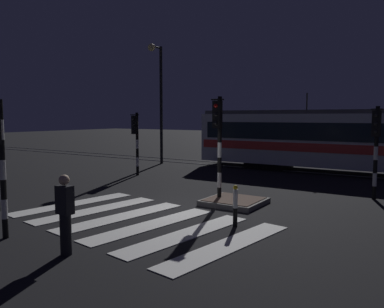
# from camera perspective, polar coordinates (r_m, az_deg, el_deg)

# --- Properties ---
(ground_plane) EXTENTS (120.00, 120.00, 0.00)m
(ground_plane) POSITION_cam_1_polar(r_m,az_deg,el_deg) (12.32, -3.39, -8.16)
(ground_plane) COLOR black
(rail_near) EXTENTS (80.00, 0.12, 0.03)m
(rail_near) POSITION_cam_1_polar(r_m,az_deg,el_deg) (21.52, 13.33, -2.37)
(rail_near) COLOR #59595E
(rail_near) RESTS_ON ground
(rail_far) EXTENTS (80.00, 0.12, 0.03)m
(rail_far) POSITION_cam_1_polar(r_m,az_deg,el_deg) (22.86, 14.53, -1.94)
(rail_far) COLOR #59595E
(rail_far) RESTS_ON ground
(crosswalk_zebra) EXTENTS (7.60, 5.30, 0.02)m
(crosswalk_zebra) POSITION_cam_1_polar(r_m,az_deg,el_deg) (11.15, -8.15, -9.62)
(crosswalk_zebra) COLOR silver
(crosswalk_zebra) RESTS_ON ground
(traffic_island) EXTENTS (1.85, 1.78, 0.18)m
(traffic_island) POSITION_cam_1_polar(r_m,az_deg,el_deg) (13.15, 6.21, -6.91)
(traffic_island) COLOR slate
(traffic_island) RESTS_ON ground
(traffic_light_corner_far_left) EXTENTS (0.36, 0.42, 3.10)m
(traffic_light_corner_far_left) POSITION_cam_1_polar(r_m,az_deg,el_deg) (19.33, -8.22, 2.89)
(traffic_light_corner_far_left) COLOR black
(traffic_light_corner_far_left) RESTS_ON ground
(traffic_light_median_centre) EXTENTS (0.36, 0.42, 3.57)m
(traffic_light_median_centre) POSITION_cam_1_polar(r_m,az_deg,el_deg) (13.03, 3.89, 3.07)
(traffic_light_median_centre) COLOR black
(traffic_light_median_centre) RESTS_ON ground
(traffic_light_corner_far_right) EXTENTS (0.36, 0.42, 3.27)m
(traffic_light_corner_far_right) POSITION_cam_1_polar(r_m,az_deg,el_deg) (14.90, 25.33, 2.08)
(traffic_light_corner_far_right) COLOR black
(traffic_light_corner_far_right) RESTS_ON ground
(street_lamp_trackside_left) EXTENTS (0.44, 1.21, 7.16)m
(street_lamp_trackside_left) POSITION_cam_1_polar(r_m,az_deg,el_deg) (23.96, -4.91, 9.39)
(street_lamp_trackside_left) COLOR black
(street_lamp_trackside_left) RESTS_ON ground
(tram) EXTENTS (16.72, 2.58, 4.15)m
(tram) POSITION_cam_1_polar(r_m,az_deg,el_deg) (21.18, 22.77, 1.94)
(tram) COLOR silver
(tram) RESTS_ON ground
(pedestrian_waiting_at_kerb) EXTENTS (0.36, 0.24, 1.71)m
(pedestrian_waiting_at_kerb) POSITION_cam_1_polar(r_m,az_deg,el_deg) (8.66, -18.06, -8.35)
(pedestrian_waiting_at_kerb) COLOR black
(pedestrian_waiting_at_kerb) RESTS_ON ground
(bollard_island_edge) EXTENTS (0.12, 0.12, 1.11)m
(bollard_island_edge) POSITION_cam_1_polar(r_m,az_deg,el_deg) (10.43, 6.35, -7.55)
(bollard_island_edge) COLOR black
(bollard_island_edge) RESTS_ON ground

